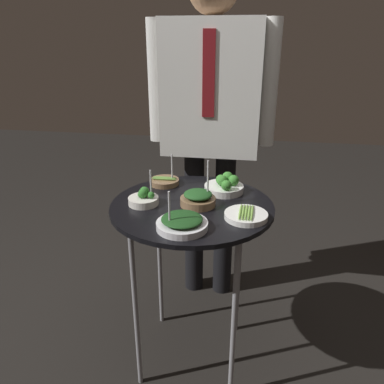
# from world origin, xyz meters

# --- Properties ---
(ground_plane) EXTENTS (8.00, 8.00, 0.00)m
(ground_plane) POSITION_xyz_m (0.00, 0.00, 0.00)
(ground_plane) COLOR black
(serving_cart) EXTENTS (0.63, 0.63, 0.76)m
(serving_cart) POSITION_xyz_m (0.00, 0.00, 0.70)
(serving_cart) COLOR black
(serving_cart) RESTS_ON ground_plane
(bowl_spinach_back_left) EXTENTS (0.14, 0.14, 0.18)m
(bowl_spinach_back_left) POSITION_xyz_m (0.02, -0.01, 0.79)
(bowl_spinach_back_left) COLOR brown
(bowl_spinach_back_left) RESTS_ON serving_cart
(bowl_broccoli_near_rim) EXTENTS (0.16, 0.16, 0.08)m
(bowl_broccoli_near_rim) POSITION_xyz_m (0.11, 0.14, 0.79)
(bowl_broccoli_near_rim) COLOR white
(bowl_broccoli_near_rim) RESTS_ON serving_cart
(bowl_spinach_center) EXTENTS (0.18, 0.18, 0.15)m
(bowl_spinach_center) POSITION_xyz_m (0.00, -0.20, 0.78)
(bowl_spinach_center) COLOR silver
(bowl_spinach_center) RESTS_ON serving_cart
(bowl_asparagus_back_right) EXTENTS (0.13, 0.13, 0.14)m
(bowl_asparagus_back_right) POSITION_xyz_m (-0.15, 0.19, 0.78)
(bowl_asparagus_back_right) COLOR brown
(bowl_asparagus_back_right) RESTS_ON serving_cart
(bowl_broccoli_far_rim) EXTENTS (0.12, 0.12, 0.14)m
(bowl_broccoli_far_rim) POSITION_xyz_m (-0.18, -0.03, 0.79)
(bowl_broccoli_far_rim) COLOR silver
(bowl_broccoli_far_rim) RESTS_ON serving_cart
(bowl_asparagus_front_center) EXTENTS (0.16, 0.16, 0.03)m
(bowl_asparagus_front_center) POSITION_xyz_m (0.21, -0.09, 0.77)
(bowl_asparagus_front_center) COLOR white
(bowl_asparagus_front_center) RESTS_ON serving_cart
(waiter_figure) EXTENTS (0.62, 0.23, 1.67)m
(waiter_figure) POSITION_xyz_m (0.01, 0.51, 1.06)
(waiter_figure) COLOR black
(waiter_figure) RESTS_ON ground_plane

